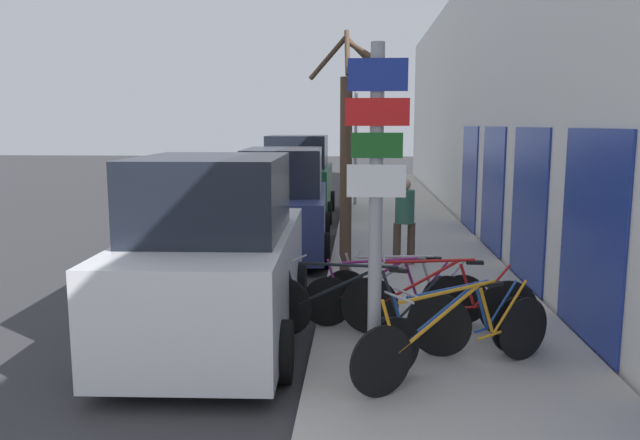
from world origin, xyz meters
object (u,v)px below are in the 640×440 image
object	(u,v)px
signpost	(376,206)
bicycle_1	(457,330)
bicycle_4	(387,297)
traffic_light	(356,113)
bicycle_3	(438,303)
bicycle_0	(458,338)
parked_car_1	(284,206)
pedestrian_near	(405,215)
parked_car_2	(298,180)
bicycle_5	(403,292)
street_tree	(347,161)
bicycle_2	(358,310)
parked_car_0	(216,258)

from	to	relation	value
signpost	bicycle_1	xyz separation A→B (m)	(0.89, 0.63, -1.41)
bicycle_4	traffic_light	bearing A→B (deg)	-3.41
traffic_light	bicycle_3	bearing A→B (deg)	-84.94
bicycle_0	bicycle_1	bearing A→B (deg)	-40.45
parked_car_1	traffic_light	xyz separation A→B (m)	(1.43, 7.00, 2.04)
bicycle_3	pedestrian_near	world-z (taller)	pedestrian_near
signpost	parked_car_2	distance (m)	12.44
signpost	pedestrian_near	distance (m)	5.61
bicycle_1	pedestrian_near	bearing A→B (deg)	-28.59
bicycle_1	traffic_light	world-z (taller)	traffic_light
bicycle_5	traffic_light	distance (m)	12.21
signpost	bicycle_4	size ratio (longest dim) A/B	1.52
bicycle_0	pedestrian_near	size ratio (longest dim) A/B	1.38
bicycle_1	bicycle_0	bearing A→B (deg)	141.88
bicycle_0	bicycle_3	bearing A→B (deg)	-31.64
bicycle_0	bicycle_3	xyz separation A→B (m)	(-0.04, 1.26, -0.00)
bicycle_1	pedestrian_near	xyz separation A→B (m)	(-0.22, 4.87, 0.53)
bicycle_4	bicycle_5	xyz separation A→B (m)	(0.22, 0.23, -0.00)
parked_car_1	street_tree	size ratio (longest dim) A/B	1.15
signpost	pedestrian_near	world-z (taller)	signpost
bicycle_3	bicycle_4	bearing A→B (deg)	62.36
bicycle_2	street_tree	xyz separation A→B (m)	(-0.21, 3.18, 1.54)
bicycle_4	traffic_light	xyz separation A→B (m)	(-0.50, 12.16, 2.50)
bicycle_5	parked_car_1	size ratio (longest dim) A/B	0.46
bicycle_3	parked_car_1	bearing A→B (deg)	26.55
bicycle_1	parked_car_2	distance (m)	11.98
bicycle_2	parked_car_1	world-z (taller)	parked_car_1
parked_car_2	bicycle_3	bearing A→B (deg)	-76.33
bicycle_3	bicycle_4	world-z (taller)	bicycle_3
bicycle_0	bicycle_4	xyz separation A→B (m)	(-0.64, 1.60, -0.03)
bicycle_2	bicycle_5	size ratio (longest dim) A/B	1.15
bicycle_0	parked_car_0	distance (m)	3.14
bicycle_4	parked_car_2	xyz separation A→B (m)	(-2.15, 10.35, 0.55)
signpost	bicycle_2	size ratio (longest dim) A/B	1.33
bicycle_0	street_tree	size ratio (longest dim) A/B	0.54
traffic_light	bicycle_2	bearing A→B (deg)	-89.38
parked_car_2	parked_car_1	bearing A→B (deg)	-88.38
parked_car_2	street_tree	size ratio (longest dim) A/B	1.10
parked_car_0	pedestrian_near	world-z (taller)	parked_car_0
signpost	bicycle_4	xyz separation A→B (m)	(0.21, 1.91, -1.41)
bicycle_3	pedestrian_near	xyz separation A→B (m)	(-0.14, 3.93, 0.50)
signpost	pedestrian_near	xyz separation A→B (m)	(0.67, 5.50, -0.88)
parked_car_0	street_tree	world-z (taller)	street_tree
bicycle_0	street_tree	bearing A→B (deg)	-16.76
parked_car_2	pedestrian_near	xyz separation A→B (m)	(2.61, -6.76, -0.02)
bicycle_1	parked_car_1	distance (m)	6.96
bicycle_5	bicycle_2	bearing A→B (deg)	155.71
traffic_light	pedestrian_near	bearing A→B (deg)	-83.58
bicycle_2	parked_car_2	size ratio (longest dim) A/B	0.56
bicycle_3	bicycle_2	bearing A→B (deg)	114.19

